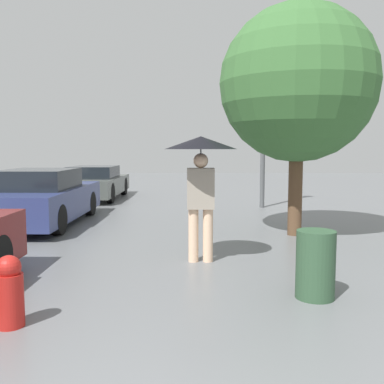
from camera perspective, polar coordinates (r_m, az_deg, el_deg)
pedestrian at (r=6.34m, az=1.18°, el=3.99°), size 1.08×1.08×1.88m
parked_car_middle at (r=10.26m, az=-19.33°, el=-0.78°), size 1.69×4.13×1.25m
parked_car_farthest at (r=15.09m, az=-12.77°, el=1.19°), size 1.70×4.13×1.13m
tree at (r=8.70m, az=13.93°, el=13.77°), size 3.01×3.01×4.46m
street_lamp at (r=12.68m, az=9.55°, el=13.47°), size 0.38×0.38×5.24m
trash_bin at (r=5.12m, az=16.14°, el=-9.27°), size 0.44×0.44×0.78m
fire_hydrant at (r=4.52m, az=-23.16°, el=-12.11°), size 0.26×0.26×0.69m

